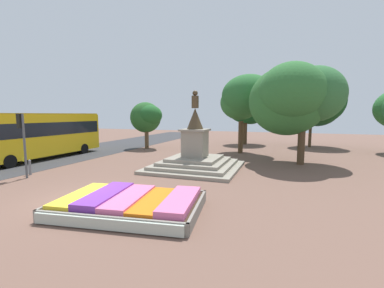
{
  "coord_description": "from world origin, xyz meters",
  "views": [
    {
      "loc": [
        7.98,
        -8.13,
        3.55
      ],
      "look_at": [
        3.51,
        4.44,
        2.01
      ],
      "focal_mm": 24.0,
      "sensor_mm": 36.0,
      "label": 1
    }
  ],
  "objects_px": {
    "statue_monument": "(195,157)",
    "city_bus": "(37,133)",
    "flower_planter": "(129,204)",
    "kerb_bollard_mid_b": "(30,167)",
    "traffic_light_mid_block": "(22,134)"
  },
  "relations": [
    {
      "from": "statue_monument",
      "to": "city_bus",
      "type": "bearing_deg",
      "value": -176.0
    },
    {
      "from": "flower_planter",
      "to": "statue_monument",
      "type": "bearing_deg",
      "value": 90.99
    },
    {
      "from": "kerb_bollard_mid_b",
      "to": "city_bus",
      "type": "bearing_deg",
      "value": 136.4
    },
    {
      "from": "flower_planter",
      "to": "traffic_light_mid_block",
      "type": "height_order",
      "value": "traffic_light_mid_block"
    },
    {
      "from": "kerb_bollard_mid_b",
      "to": "statue_monument",
      "type": "bearing_deg",
      "value": 29.76
    },
    {
      "from": "statue_monument",
      "to": "traffic_light_mid_block",
      "type": "distance_m",
      "value": 10.02
    },
    {
      "from": "flower_planter",
      "to": "city_bus",
      "type": "bearing_deg",
      "value": 151.67
    },
    {
      "from": "traffic_light_mid_block",
      "to": "city_bus",
      "type": "bearing_deg",
      "value": 134.97
    },
    {
      "from": "statue_monument",
      "to": "city_bus",
      "type": "distance_m",
      "value": 12.91
    },
    {
      "from": "statue_monument",
      "to": "traffic_light_mid_block",
      "type": "relative_size",
      "value": 1.58
    },
    {
      "from": "kerb_bollard_mid_b",
      "to": "traffic_light_mid_block",
      "type": "bearing_deg",
      "value": -55.94
    },
    {
      "from": "flower_planter",
      "to": "statue_monument",
      "type": "height_order",
      "value": "statue_monument"
    },
    {
      "from": "kerb_bollard_mid_b",
      "to": "flower_planter",
      "type": "bearing_deg",
      "value": -18.74
    },
    {
      "from": "city_bus",
      "to": "traffic_light_mid_block",
      "type": "bearing_deg",
      "value": -45.03
    },
    {
      "from": "city_bus",
      "to": "kerb_bollard_mid_b",
      "type": "relative_size",
      "value": 12.38
    }
  ]
}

